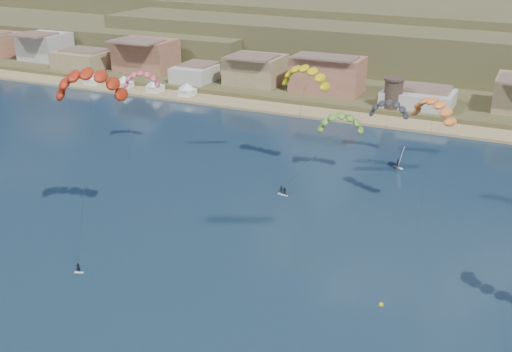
% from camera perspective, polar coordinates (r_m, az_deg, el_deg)
% --- Properties ---
extents(ground, '(2400.00, 2400.00, 0.00)m').
position_cam_1_polar(ground, '(86.58, -9.17, -13.42)').
color(ground, black).
rests_on(ground, ground).
extents(beach, '(2200.00, 12.00, 0.90)m').
position_cam_1_polar(beach, '(175.85, 10.21, 5.21)').
color(beach, tan).
rests_on(beach, ground).
extents(foothills, '(940.00, 210.00, 18.00)m').
position_cam_1_polar(foothills, '(293.53, 21.36, 12.48)').
color(foothills, brown).
rests_on(foothills, ground).
extents(town, '(400.00, 24.00, 12.00)m').
position_cam_1_polar(town, '(201.55, 0.41, 9.95)').
color(town, beige).
rests_on(town, ground).
extents(watchtower, '(5.82, 5.82, 8.60)m').
position_cam_1_polar(watchtower, '(180.69, 12.55, 7.50)').
color(watchtower, '#47382D').
rests_on(watchtower, ground).
extents(beach_tents, '(43.40, 6.40, 5.00)m').
position_cam_1_polar(beach_tents, '(206.69, -10.77, 8.65)').
color(beach_tents, white).
rests_on(beach_tents, ground).
extents(kitesurfer_red, '(12.61, 15.68, 31.09)m').
position_cam_1_polar(kitesurfer_red, '(100.20, -15.11, 8.63)').
color(kitesurfer_red, silver).
rests_on(kitesurfer_red, ground).
extents(kitesurfer_yellow, '(11.41, 15.48, 25.80)m').
position_cam_1_polar(kitesurfer_yellow, '(128.10, 4.58, 9.42)').
color(kitesurfer_yellow, silver).
rests_on(kitesurfer_yellow, ground).
extents(kitesurfer_green, '(13.29, 18.80, 18.77)m').
position_cam_1_polar(kitesurfer_green, '(131.04, 7.78, 5.13)').
color(kitesurfer_green, silver).
rests_on(kitesurfer_green, ground).
extents(distant_kite_pink, '(9.50, 7.50, 20.60)m').
position_cam_1_polar(distant_kite_pink, '(147.26, -10.54, 9.01)').
color(distant_kite_pink, '#262626').
rests_on(distant_kite_pink, ground).
extents(distant_kite_dark, '(9.73, 6.25, 15.39)m').
position_cam_1_polar(distant_kite_dark, '(145.34, 12.19, 6.35)').
color(distant_kite_dark, '#262626').
rests_on(distant_kite_dark, ground).
extents(distant_kite_orange, '(9.79, 7.97, 23.81)m').
position_cam_1_polar(distant_kite_orange, '(112.24, 16.10, 6.26)').
color(distant_kite_orange, '#262626').
rests_on(distant_kite_orange, ground).
extents(windsurfer, '(2.91, 2.93, 4.64)m').
position_cam_1_polar(windsurfer, '(140.94, 13.07, 1.30)').
color(windsurfer, silver).
rests_on(windsurfer, ground).
extents(buoy, '(0.69, 0.69, 0.69)m').
position_cam_1_polar(buoy, '(91.12, 11.46, -11.54)').
color(buoy, yellow).
rests_on(buoy, ground).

